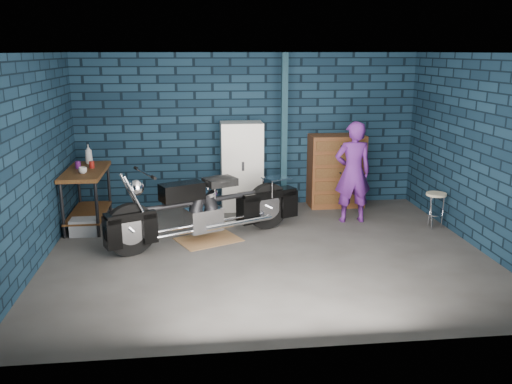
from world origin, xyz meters
TOP-DOWN VIEW (x-y plane):
  - ground at (0.00, 0.00)m, footprint 6.00×6.00m
  - room_walls at (0.00, 0.55)m, footprint 6.02×5.01m
  - support_post at (0.55, 1.95)m, footprint 0.10×0.10m
  - workbench at (-2.68, 1.58)m, footprint 0.60×1.40m
  - drip_mat at (-0.79, 0.64)m, footprint 1.07×0.96m
  - motorcycle at (-0.79, 0.64)m, footprint 2.67×1.74m
  - person at (1.57, 1.29)m, footprint 0.60×0.40m
  - storage_bin at (-2.66, 1.08)m, footprint 0.40×0.29m
  - locker at (-0.15, 2.23)m, footprint 0.72×0.51m
  - tool_chest at (1.55, 2.23)m, footprint 0.97×0.54m
  - shop_stool at (2.78, 0.79)m, footprint 0.40×0.40m
  - cup_a at (-2.66, 1.30)m, footprint 0.16×0.16m
  - cup_b at (-2.67, 1.32)m, footprint 0.12×0.12m
  - mug_purple at (-2.80, 1.68)m, footprint 0.09×0.09m
  - mug_red at (-2.59, 1.70)m, footprint 0.10×0.10m
  - bottle at (-2.70, 2.07)m, footprint 0.15×0.15m

SIDE VIEW (x-z plane):
  - ground at x=0.00m, z-range 0.00..0.00m
  - drip_mat at x=-0.79m, z-range 0.00..0.01m
  - storage_bin at x=-2.66m, z-range 0.00..0.25m
  - shop_stool at x=2.78m, z-range 0.00..0.57m
  - workbench at x=-2.68m, z-range 0.00..0.91m
  - motorcycle at x=-0.79m, z-range 0.00..1.15m
  - tool_chest at x=1.55m, z-range 0.00..1.29m
  - locker at x=-0.15m, z-range 0.00..1.54m
  - person at x=1.57m, z-range 0.00..1.65m
  - cup_b at x=-2.67m, z-range 0.91..1.00m
  - cup_a at x=-2.66m, z-range 0.91..1.01m
  - mug_red at x=-2.59m, z-range 0.91..1.02m
  - mug_purple at x=-2.80m, z-range 0.91..1.03m
  - bottle at x=-2.70m, z-range 0.91..1.23m
  - support_post at x=0.55m, z-range 0.00..2.70m
  - room_walls at x=0.00m, z-range 0.55..3.26m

